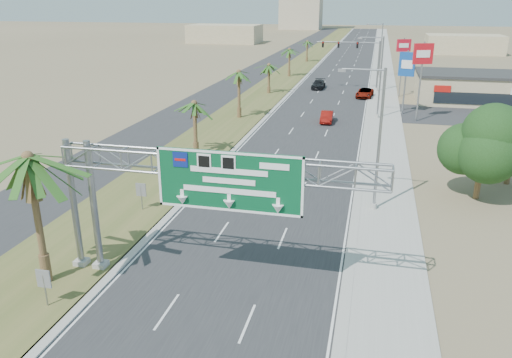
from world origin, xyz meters
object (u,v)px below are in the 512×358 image
Objects in this scene: sign_gantry at (201,175)px; store_building at (482,89)px; palm_near at (28,158)px; car_right_lane at (365,93)px; car_mid_lane at (327,117)px; pole_sign_red_far at (403,50)px; signal_mast at (366,61)px; car_left_lane at (249,178)px; pole_sign_red_near at (423,59)px; car_far at (318,84)px; pole_sign_blue at (407,67)px.

store_building is (23.06, 56.07, -4.06)m from sign_gantry.
palm_near reaches higher than car_right_lane.
car_mid_lane is (10.70, 40.28, -6.26)m from palm_near.
pole_sign_red_far is (9.17, 19.93, 6.28)m from car_mid_lane.
signal_mast is (14.37, 63.97, -2.08)m from palm_near.
pole_sign_red_near reaches higher than car_left_lane.
pole_sign_red_far is at bearing 70.20° from car_left_lane.
palm_near is 1.67× the size of car_right_lane.
car_mid_lane is at bearing -139.17° from store_building.
car_left_lane is 48.33m from car_far.
car_mid_lane is at bearing 86.18° from sign_gantry.
pole_sign_red_far is (-0.00, 13.01, 0.88)m from pole_sign_blue.
pole_sign_blue is at bearing -58.93° from car_right_lane.
signal_mast is at bearing 77.34° from palm_near.
car_left_lane is at bearing -117.88° from pole_sign_red_near.
palm_near is 66.04m from store_building.
store_building is at bearing 43.64° from pole_sign_blue.
signal_mast is 18.08m from store_building.
pole_sign_red_near is at bearing 72.27° from sign_gantry.
car_left_lane is 1.01× the size of car_right_lane.
palm_near reaches higher than car_far.
pole_sign_red_far reaches higher than car_left_lane.
palm_near is 42.15m from car_mid_lane.
signal_mast is 21.96m from pole_sign_red_near.
car_mid_lane is 0.43× the size of pole_sign_red_near.
pole_sign_red_far reaches higher than palm_near.
palm_near is 60.21m from car_right_lane.
palm_near is at bearing -118.28° from store_building.
store_building reaches higher than car_far.
car_far is (-1.27, 62.55, -5.34)m from sign_gantry.
store_building is 2.21× the size of pole_sign_blue.
store_building is 27.13m from car_mid_lane.
pole_sign_red_near reaches higher than store_building.
pole_sign_red_near is at bearing 58.61° from car_left_lane.
car_right_lane is 8.40m from pole_sign_red_far.
palm_near is 63.41m from pole_sign_red_far.
signal_mast is 2.51× the size of car_mid_lane.
car_right_lane is at bearing -38.56° from car_far.
pole_sign_red_near reaches higher than car_far.
car_far is 15.04m from pole_sign_red_far.
palm_near is 0.95× the size of pole_sign_red_far.
palm_near is 0.46× the size of store_building.
car_far is (6.87, 64.48, -6.22)m from palm_near.
store_building is 25.21m from car_far.
car_mid_lane is 0.82× the size of car_right_lane.
pole_sign_red_near is at bearing 14.23° from car_mid_lane.
palm_near is at bearing -95.28° from car_far.
car_mid_lane is 12.70m from pole_sign_blue.
store_building is 1.89× the size of pole_sign_red_near.
palm_near reaches higher than car_mid_lane.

